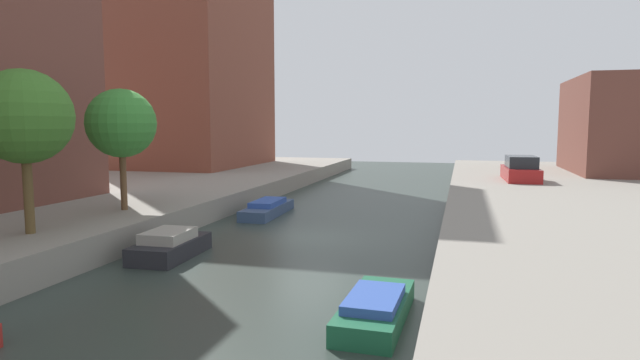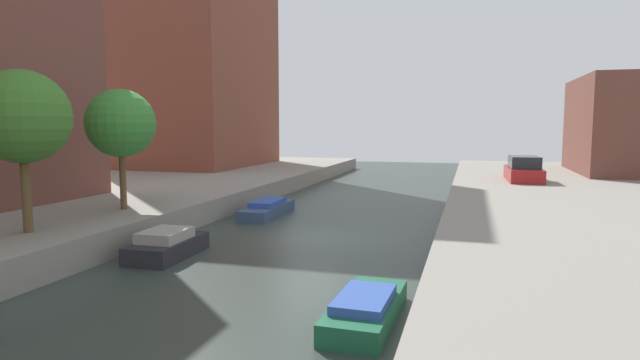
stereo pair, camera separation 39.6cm
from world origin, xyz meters
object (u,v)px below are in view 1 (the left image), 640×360
street_tree_2 (121,124)px  moored_boat_left_3 (268,209)px  moored_boat_right_2 (376,308)px  apartment_tower_far (188,20)px  street_tree_1 (24,117)px  moored_boat_left_2 (170,246)px  parked_car (521,170)px

street_tree_2 → moored_boat_left_3: (3.78, 5.75, -4.05)m
moored_boat_right_2 → apartment_tower_far: bearing=125.5°
apartment_tower_far → moored_boat_right_2: 36.37m
moored_boat_left_3 → moored_boat_right_2: size_ratio=1.29×
street_tree_1 → street_tree_2: bearing=90.0°
moored_boat_left_2 → moored_boat_left_3: size_ratio=0.69×
parked_car → moored_boat_left_3: (-12.36, -9.94, -1.30)m
moored_boat_left_2 → moored_boat_right_2: 8.32m
moored_boat_right_2 → moored_boat_left_2: bearing=152.8°
apartment_tower_far → street_tree_1: 28.66m
parked_car → street_tree_1: bearing=-128.4°
street_tree_2 → moored_boat_right_2: (10.99, -6.48, -4.07)m
street_tree_1 → moored_boat_right_2: size_ratio=1.41×
apartment_tower_far → street_tree_2: 24.58m
street_tree_2 → street_tree_1: bearing=-90.0°
apartment_tower_far → street_tree_2: (8.85, -21.34, -8.38)m
parked_car → moored_boat_left_2: bearing=-124.3°
moored_boat_left_2 → moored_boat_left_3: 8.43m
parked_car → moored_boat_left_3: size_ratio=1.01×
street_tree_2 → moored_boat_left_2: 5.99m
moored_boat_left_3 → parked_car: bearing=38.8°
street_tree_2 → moored_boat_left_3: bearing=56.7°
parked_car → moored_boat_right_2: bearing=-103.1°
moored_boat_left_3 → moored_boat_left_2: bearing=-91.2°
moored_boat_right_2 → street_tree_2: bearing=149.5°
street_tree_1 → moored_boat_left_3: (3.78, 10.41, -4.24)m
apartment_tower_far → moored_boat_right_2: bearing=-54.5°
moored_boat_left_2 → moored_boat_right_2: bearing=-27.2°
street_tree_2 → moored_boat_left_2: size_ratio=1.50×
moored_boat_left_3 → moored_boat_right_2: bearing=-59.5°
moored_boat_left_3 → moored_boat_right_2: (7.21, -12.23, -0.02)m
street_tree_1 → moored_boat_left_2: 5.85m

